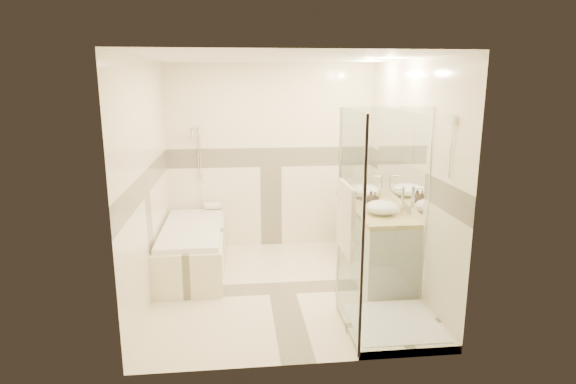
{
  "coord_description": "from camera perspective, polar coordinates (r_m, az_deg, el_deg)",
  "views": [
    {
      "loc": [
        -0.47,
        -5.0,
        2.28
      ],
      "look_at": [
        0.1,
        0.25,
        1.05
      ],
      "focal_mm": 30.0,
      "sensor_mm": 36.0,
      "label": 1
    }
  ],
  "objects": [
    {
      "name": "room",
      "position": [
        5.14,
        -0.21,
        1.65
      ],
      "size": [
        2.82,
        3.02,
        2.52
      ],
      "color": "beige",
      "rests_on": "ground"
    },
    {
      "name": "folded_towels",
      "position": [
        6.36,
        8.28,
        0.31
      ],
      "size": [
        0.16,
        0.23,
        0.07
      ],
      "primitive_type": "cube",
      "rotation": [
        0.0,
        0.0,
        -0.14
      ],
      "color": "white",
      "rests_on": "vanity"
    },
    {
      "name": "bathtub",
      "position": [
        6.01,
        -11.22,
        -6.32
      ],
      "size": [
        0.75,
        1.7,
        0.56
      ],
      "color": "beige",
      "rests_on": "ground"
    },
    {
      "name": "amenity_bottle_b",
      "position": [
        5.77,
        9.82,
        -0.64
      ],
      "size": [
        0.15,
        0.15,
        0.15
      ],
      "primitive_type": "imported",
      "rotation": [
        0.0,
        0.0,
        0.35
      ],
      "color": "black",
      "rests_on": "vanity"
    },
    {
      "name": "vessel_sink_far",
      "position": [
        5.36,
        11.12,
        -1.79
      ],
      "size": [
        0.37,
        0.37,
        0.15
      ],
      "primitive_type": "ellipsoid",
      "color": "white",
      "rests_on": "vanity"
    },
    {
      "name": "faucet_far",
      "position": [
        5.4,
        13.34,
        -0.69
      ],
      "size": [
        0.12,
        0.03,
        0.3
      ],
      "color": "silver",
      "rests_on": "vanity"
    },
    {
      "name": "rolled_towel",
      "position": [
        6.62,
        -8.92,
        -1.64
      ],
      "size": [
        0.22,
        0.1,
        0.1
      ],
      "primitive_type": "cylinder",
      "rotation": [
        0.0,
        1.57,
        0.0
      ],
      "color": "white",
      "rests_on": "bathtub"
    },
    {
      "name": "shower_enclosure",
      "position": [
        4.59,
        10.97,
        -9.89
      ],
      "size": [
        0.96,
        0.93,
        2.04
      ],
      "color": "beige",
      "rests_on": "ground"
    },
    {
      "name": "amenity_bottle_a",
      "position": [
        5.63,
        10.24,
        -0.88
      ],
      "size": [
        0.09,
        0.1,
        0.18
      ],
      "primitive_type": "imported",
      "rotation": [
        0.0,
        0.0,
        0.2
      ],
      "color": "black",
      "rests_on": "vanity"
    },
    {
      "name": "vessel_sink_near",
      "position": [
        6.09,
        8.94,
        0.17
      ],
      "size": [
        0.41,
        0.41,
        0.16
      ],
      "primitive_type": "ellipsoid",
      "color": "white",
      "rests_on": "vanity"
    },
    {
      "name": "vanity",
      "position": [
        5.84,
        10.05,
        -5.61
      ],
      "size": [
        0.58,
        1.62,
        0.85
      ],
      "color": "white",
      "rests_on": "ground"
    },
    {
      "name": "faucet_near",
      "position": [
        6.14,
        10.91,
        0.95
      ],
      "size": [
        0.11,
        0.03,
        0.28
      ],
      "color": "silver",
      "rests_on": "vanity"
    }
  ]
}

